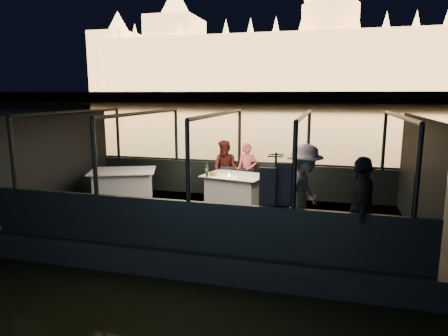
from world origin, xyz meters
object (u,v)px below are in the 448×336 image
(coat_stand, at_px, (275,203))
(passenger_dark, at_px, (361,212))
(chair_port_right, at_px, (245,184))
(passenger_stripe, at_px, (303,198))
(dining_table_central, at_px, (235,190))
(dining_table_aft, at_px, (123,188))
(person_man_maroon, at_px, (225,169))
(chair_port_left, at_px, (226,183))
(wine_bottle, at_px, (207,170))
(person_woman_coral, at_px, (247,171))

(coat_stand, bearing_deg, passenger_dark, 0.59)
(chair_port_right, xyz_separation_m, passenger_stripe, (1.64, -2.57, 0.40))
(dining_table_central, xyz_separation_m, dining_table_aft, (-2.77, -0.51, 0.00))
(person_man_maroon, relative_size, passenger_dark, 0.86)
(dining_table_central, relative_size, person_man_maroon, 0.95)
(dining_table_aft, height_order, chair_port_right, chair_port_right)
(chair_port_left, height_order, coat_stand, coat_stand)
(dining_table_central, height_order, chair_port_left, chair_port_left)
(coat_stand, distance_m, wine_bottle, 3.13)
(chair_port_left, bearing_deg, person_man_maroon, 107.66)
(passenger_dark, bearing_deg, coat_stand, -87.41)
(person_man_maroon, height_order, passenger_dark, passenger_dark)
(dining_table_aft, xyz_separation_m, passenger_stripe, (4.57, -1.61, 0.47))
(dining_table_central, distance_m, dining_table_aft, 2.81)
(chair_port_left, relative_size, person_woman_coral, 0.57)
(chair_port_right, height_order, coat_stand, coat_stand)
(passenger_stripe, bearing_deg, person_man_maroon, 54.13)
(chair_port_right, relative_size, person_woman_coral, 0.56)
(passenger_stripe, bearing_deg, wine_bottle, 69.75)
(coat_stand, bearing_deg, dining_table_central, 116.17)
(dining_table_central, xyz_separation_m, person_woman_coral, (0.17, 0.72, 0.36))
(chair_port_left, distance_m, coat_stand, 3.68)
(person_woman_coral, bearing_deg, chair_port_right, -96.26)
(person_woman_coral, height_order, wine_bottle, person_woman_coral)
(chair_port_right, relative_size, person_man_maroon, 0.55)
(passenger_dark, bearing_deg, chair_port_left, -134.25)
(dining_table_aft, distance_m, coat_stand, 4.75)
(passenger_stripe, bearing_deg, chair_port_left, 55.62)
(passenger_stripe, xyz_separation_m, wine_bottle, (-2.40, 1.77, 0.06))
(dining_table_central, bearing_deg, chair_port_left, 125.76)
(wine_bottle, bearing_deg, chair_port_left, 71.16)
(dining_table_aft, xyz_separation_m, person_man_maroon, (2.34, 1.23, 0.36))
(dining_table_aft, height_order, person_man_maroon, person_man_maroon)
(dining_table_aft, height_order, passenger_stripe, passenger_stripe)
(chair_port_right, bearing_deg, chair_port_left, 166.20)
(passenger_stripe, bearing_deg, passenger_dark, -108.02)
(wine_bottle, bearing_deg, person_woman_coral, 54.61)
(dining_table_central, relative_size, chair_port_left, 1.73)
(person_woman_coral, bearing_deg, wine_bottle, -131.56)
(person_man_maroon, bearing_deg, dining_table_central, -43.00)
(coat_stand, relative_size, person_woman_coral, 1.20)
(passenger_dark, height_order, wine_bottle, passenger_dark)
(person_woman_coral, height_order, passenger_stripe, passenger_stripe)
(dining_table_aft, xyz_separation_m, coat_stand, (4.14, -2.28, 0.51))
(person_woman_coral, distance_m, passenger_stripe, 3.28)
(coat_stand, distance_m, person_woman_coral, 3.71)
(coat_stand, bearing_deg, chair_port_right, 110.40)
(person_woman_coral, height_order, person_man_maroon, person_man_maroon)
(dining_table_central, height_order, passenger_stripe, passenger_stripe)
(passenger_stripe, relative_size, passenger_dark, 1.05)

